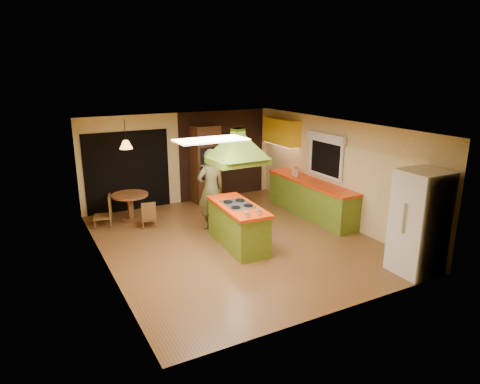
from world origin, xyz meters
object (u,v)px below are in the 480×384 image
refrigerator (420,222)px  dining_table (130,202)px  canister_large (297,172)px  wall_oven (205,164)px  kitchen_island (238,225)px  man (211,189)px

refrigerator → dining_table: refrigerator is taller
refrigerator → canister_large: 4.02m
canister_large → dining_table: bearing=162.9°
wall_oven → refrigerator: bearing=-77.4°
kitchen_island → wall_oven: size_ratio=0.86×
refrigerator → dining_table: (-3.93, 5.27, -0.50)m
man → refrigerator: 4.54m
man → wall_oven: 2.07m
kitchen_island → wall_oven: 3.32m
man → refrigerator: refrigerator is taller
wall_oven → dining_table: bearing=-170.3°
kitchen_island → canister_large: canister_large is taller
refrigerator → canister_large: size_ratio=9.63×
kitchen_island → wall_oven: wall_oven is taller
kitchen_island → man: (-0.05, 1.26, 0.49)m
kitchen_island → refrigerator: size_ratio=0.96×
man → dining_table: 2.15m
kitchen_island → refrigerator: bearing=-44.9°
man → wall_oven: wall_oven is taller
man → dining_table: man is taller
man → refrigerator: (2.38, -3.87, 0.02)m
kitchen_island → canister_large: 2.91m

